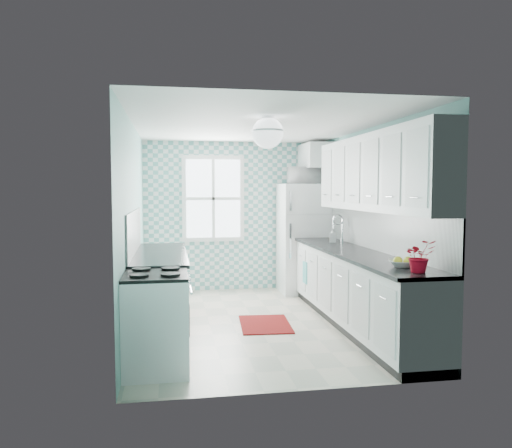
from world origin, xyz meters
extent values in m
cube|color=beige|center=(0.00, 0.00, -0.01)|extent=(3.00, 4.40, 0.02)
cube|color=white|center=(0.00, 0.00, 2.51)|extent=(3.00, 4.40, 0.02)
cube|color=#75B3AB|center=(0.00, 2.21, 1.25)|extent=(3.00, 0.02, 2.50)
cube|color=#75B3AB|center=(0.00, -2.21, 1.25)|extent=(3.00, 0.02, 2.50)
cube|color=#75B3AB|center=(-1.51, 0.00, 1.25)|extent=(0.02, 4.40, 2.50)
cube|color=#75B3AB|center=(1.51, 0.00, 1.25)|extent=(0.02, 4.40, 2.50)
cube|color=#5FA8A3|center=(0.00, 2.19, 1.25)|extent=(3.00, 0.01, 2.50)
cube|color=white|center=(-0.35, 2.17, 1.55)|extent=(1.04, 0.05, 1.44)
cube|color=white|center=(-0.35, 2.15, 1.55)|extent=(0.90, 0.02, 1.30)
cube|color=white|center=(1.49, -0.40, 1.20)|extent=(0.02, 3.60, 0.51)
cube|color=white|center=(-1.49, -0.07, 1.20)|extent=(0.02, 2.15, 0.51)
cube|color=white|center=(1.33, -0.60, 1.90)|extent=(0.33, 3.20, 0.90)
cube|color=white|center=(1.30, 1.83, 2.25)|extent=(0.40, 0.74, 0.40)
cylinder|color=silver|center=(0.00, -0.80, 2.48)|extent=(0.14, 0.14, 0.04)
cylinder|color=silver|center=(0.00, -0.80, 2.41)|extent=(0.02, 0.02, 0.12)
sphere|color=white|center=(0.00, -0.80, 2.32)|extent=(0.34, 0.34, 0.34)
cube|color=white|center=(1.20, -0.40, 0.45)|extent=(0.60, 3.60, 0.90)
cube|color=black|center=(1.19, -0.40, 0.92)|extent=(0.63, 3.60, 0.04)
cube|color=white|center=(-1.20, -0.07, 0.45)|extent=(0.60, 2.15, 0.90)
cube|color=black|center=(-1.19, -0.07, 0.92)|extent=(0.63, 2.15, 0.04)
cube|color=white|center=(1.11, 1.77, 0.90)|extent=(0.78, 0.74, 1.79)
cube|color=silver|center=(1.11, 1.40, 1.31)|extent=(0.76, 0.01, 0.02)
cube|color=silver|center=(0.79, 1.38, 1.52)|extent=(0.03, 0.03, 0.30)
cube|color=silver|center=(0.79, 1.38, 0.90)|extent=(0.03, 0.03, 0.54)
cube|color=silver|center=(-1.20, -1.46, 0.46)|extent=(0.59, 0.75, 0.89)
cube|color=black|center=(-1.20, -1.46, 0.90)|extent=(0.59, 0.75, 0.03)
cube|color=black|center=(-0.90, -1.46, 0.52)|extent=(0.01, 0.49, 0.30)
cube|color=silver|center=(1.20, 0.71, 0.92)|extent=(0.57, 0.48, 0.12)
cylinder|color=silver|center=(1.41, 0.71, 1.12)|extent=(0.02, 0.02, 0.30)
torus|color=silver|center=(1.33, 0.71, 1.31)|extent=(0.16, 0.02, 0.16)
cube|color=maroon|center=(0.10, -0.12, 0.01)|extent=(0.68, 0.93, 0.01)
cube|color=teal|center=(0.89, 0.86, 0.48)|extent=(0.03, 0.21, 0.32)
imported|color=silver|center=(1.20, -1.63, 0.97)|extent=(0.34, 0.34, 0.07)
imported|color=#A31604|center=(1.20, -1.96, 1.09)|extent=(0.28, 0.25, 0.31)
imported|color=#869AAE|center=(1.25, 0.69, 1.04)|extent=(0.12, 0.12, 0.21)
imported|color=white|center=(1.11, 1.77, 1.93)|extent=(0.51, 0.36, 0.28)
camera|label=1|loc=(-1.05, -6.19, 1.71)|focal=35.00mm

